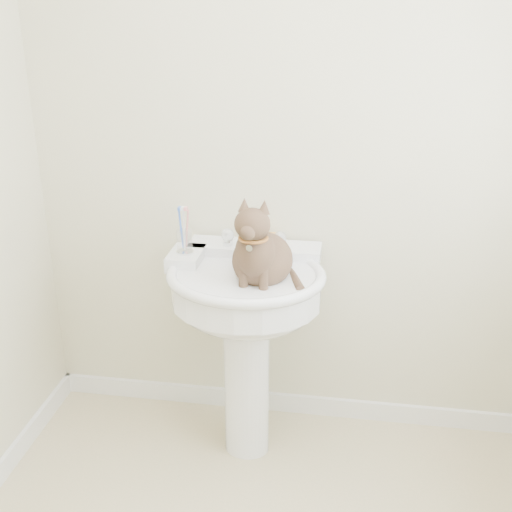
% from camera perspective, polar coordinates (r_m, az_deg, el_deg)
% --- Properties ---
extents(wall_back, '(2.20, 0.00, 2.50)m').
position_cam_1_polar(wall_back, '(2.56, 3.68, 9.73)').
color(wall_back, beige).
rests_on(wall_back, ground).
extents(baseboard_back, '(2.20, 0.02, 0.09)m').
position_cam_1_polar(baseboard_back, '(3.06, 3.09, -12.92)').
color(baseboard_back, white).
rests_on(baseboard_back, floor).
extents(pedestal_sink, '(0.63, 0.61, 0.86)m').
position_cam_1_polar(pedestal_sink, '(2.51, -0.91, -4.53)').
color(pedestal_sink, white).
rests_on(pedestal_sink, floor).
extents(faucet, '(0.28, 0.12, 0.14)m').
position_cam_1_polar(faucet, '(2.55, -0.30, 1.57)').
color(faucet, silver).
rests_on(faucet, pedestal_sink).
extents(soap_bar, '(0.09, 0.06, 0.03)m').
position_cam_1_polar(soap_bar, '(2.64, 0.90, 1.65)').
color(soap_bar, orange).
rests_on(soap_bar, pedestal_sink).
extents(toothbrush_cup, '(0.07, 0.07, 0.18)m').
position_cam_1_polar(toothbrush_cup, '(2.52, -6.37, 1.33)').
color(toothbrush_cup, silver).
rests_on(toothbrush_cup, pedestal_sink).
extents(cat, '(0.25, 0.31, 0.46)m').
position_cam_1_polar(cat, '(2.36, 0.43, 0.10)').
color(cat, brown).
rests_on(cat, pedestal_sink).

